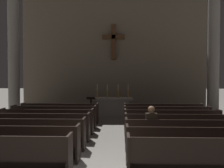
{
  "coord_description": "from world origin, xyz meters",
  "views": [
    {
      "loc": [
        0.48,
        -5.29,
        2.18
      ],
      "look_at": [
        0.0,
        7.53,
        1.79
      ],
      "focal_mm": 40.47,
      "sensor_mm": 36.0,
      "label": 1
    }
  ],
  "objects_px": {
    "candlestick_outer_right": "(128,93)",
    "pew_left_row_5": "(47,121)",
    "pew_left_row_7": "(60,113)",
    "pew_right_row_3": "(186,135)",
    "altar": "(113,106)",
    "pew_left_row_3": "(26,133)",
    "pew_left_row_4": "(37,126)",
    "candlestick_inner_left": "(107,93)",
    "column_right_second": "(213,50)",
    "pew_left_row_6": "(54,117)",
    "candlestick_inner_right": "(118,93)",
    "lone_worshipper": "(151,127)",
    "pew_right_row_5": "(172,122)",
    "column_left_second": "(14,51)",
    "lectern": "(91,109)",
    "candlestick_outer_left": "(97,93)",
    "pew_right_row_6": "(167,117)",
    "pew_right_row_7": "(163,114)",
    "pew_right_row_1": "(212,158)",
    "pew_left_row_2": "(10,143)",
    "pew_right_row_4": "(178,128)",
    "pew_right_row_2": "(197,145)"
  },
  "relations": [
    {
      "from": "pew_right_row_5",
      "to": "candlestick_inner_left",
      "type": "height_order",
      "value": "candlestick_inner_left"
    },
    {
      "from": "candlestick_outer_left",
      "to": "candlestick_inner_right",
      "type": "distance_m",
      "value": 1.15
    },
    {
      "from": "candlestick_inner_right",
      "to": "pew_right_row_5",
      "type": "bearing_deg",
      "value": -64.73
    },
    {
      "from": "pew_left_row_5",
      "to": "pew_right_row_1",
      "type": "bearing_deg",
      "value": -41.61
    },
    {
      "from": "pew_right_row_7",
      "to": "candlestick_inner_left",
      "type": "relative_size",
      "value": 4.85
    },
    {
      "from": "pew_right_row_4",
      "to": "candlestick_inner_left",
      "type": "relative_size",
      "value": 4.85
    },
    {
      "from": "candlestick_inner_right",
      "to": "lone_worshipper",
      "type": "bearing_deg",
      "value": -80.75
    },
    {
      "from": "pew_left_row_5",
      "to": "candlestick_outer_left",
      "type": "relative_size",
      "value": 4.85
    },
    {
      "from": "pew_left_row_2",
      "to": "lone_worshipper",
      "type": "bearing_deg",
      "value": 16.34
    },
    {
      "from": "candlestick_outer_left",
      "to": "lone_worshipper",
      "type": "height_order",
      "value": "candlestick_outer_left"
    },
    {
      "from": "pew_right_row_5",
      "to": "candlestick_inner_left",
      "type": "relative_size",
      "value": 4.85
    },
    {
      "from": "pew_right_row_3",
      "to": "candlestick_inner_left",
      "type": "relative_size",
      "value": 4.85
    },
    {
      "from": "candlestick_outer_right",
      "to": "lectern",
      "type": "relative_size",
      "value": 0.63
    },
    {
      "from": "candlestick_outer_right",
      "to": "pew_left_row_5",
      "type": "bearing_deg",
      "value": -126.32
    },
    {
      "from": "altar",
      "to": "candlestick_outer_left",
      "type": "height_order",
      "value": "candlestick_outer_left"
    },
    {
      "from": "pew_right_row_6",
      "to": "pew_right_row_7",
      "type": "height_order",
      "value": "same"
    },
    {
      "from": "pew_left_row_7",
      "to": "candlestick_outer_right",
      "type": "distance_m",
      "value": 4.01
    },
    {
      "from": "pew_right_row_2",
      "to": "pew_right_row_6",
      "type": "relative_size",
      "value": 1.0
    },
    {
      "from": "pew_left_row_7",
      "to": "lone_worshipper",
      "type": "bearing_deg",
      "value": -48.26
    },
    {
      "from": "pew_left_row_6",
      "to": "altar",
      "type": "bearing_deg",
      "value": 54.57
    },
    {
      "from": "altar",
      "to": "candlestick_inner_right",
      "type": "xyz_separation_m",
      "value": [
        0.3,
        0.0,
        0.71
      ]
    },
    {
      "from": "candlestick_outer_left",
      "to": "candlestick_inner_right",
      "type": "height_order",
      "value": "same"
    },
    {
      "from": "candlestick_inner_left",
      "to": "pew_left_row_3",
      "type": "bearing_deg",
      "value": -107.69
    },
    {
      "from": "pew_right_row_4",
      "to": "pew_right_row_7",
      "type": "relative_size",
      "value": 1.0
    },
    {
      "from": "pew_right_row_3",
      "to": "altar",
      "type": "bearing_deg",
      "value": 110.07
    },
    {
      "from": "pew_right_row_3",
      "to": "candlestick_outer_left",
      "type": "bearing_deg",
      "value": 116.41
    },
    {
      "from": "candlestick_inner_left",
      "to": "candlestick_outer_right",
      "type": "height_order",
      "value": "same"
    },
    {
      "from": "pew_left_row_5",
      "to": "candlestick_outer_left",
      "type": "height_order",
      "value": "candlestick_outer_left"
    },
    {
      "from": "pew_left_row_3",
      "to": "pew_left_row_4",
      "type": "distance_m",
      "value": 1.05
    },
    {
      "from": "pew_left_row_4",
      "to": "pew_right_row_3",
      "type": "xyz_separation_m",
      "value": [
        4.73,
        -1.05,
        0.0
      ]
    },
    {
      "from": "pew_left_row_5",
      "to": "altar",
      "type": "distance_m",
      "value": 4.97
    },
    {
      "from": "pew_right_row_3",
      "to": "lone_worshipper",
      "type": "bearing_deg",
      "value": 177.83
    },
    {
      "from": "pew_left_row_2",
      "to": "column_left_second",
      "type": "xyz_separation_m",
      "value": [
        -2.75,
        6.62,
        3.03
      ]
    },
    {
      "from": "pew_left_row_6",
      "to": "column_left_second",
      "type": "height_order",
      "value": "column_left_second"
    },
    {
      "from": "pew_left_row_2",
      "to": "pew_right_row_3",
      "type": "relative_size",
      "value": 1.0
    },
    {
      "from": "pew_left_row_6",
      "to": "lectern",
      "type": "bearing_deg",
      "value": 58.31
    },
    {
      "from": "pew_right_row_5",
      "to": "candlestick_inner_right",
      "type": "xyz_separation_m",
      "value": [
        -2.06,
        4.37,
        0.77
      ]
    },
    {
      "from": "pew_left_row_6",
      "to": "altar",
      "type": "relative_size",
      "value": 1.61
    },
    {
      "from": "pew_right_row_6",
      "to": "candlestick_inner_right",
      "type": "distance_m",
      "value": 3.99
    },
    {
      "from": "pew_right_row_1",
      "to": "candlestick_inner_left",
      "type": "height_order",
      "value": "candlestick_inner_left"
    },
    {
      "from": "altar",
      "to": "column_left_second",
      "type": "bearing_deg",
      "value": -169.99
    },
    {
      "from": "pew_right_row_5",
      "to": "pew_right_row_6",
      "type": "xyz_separation_m",
      "value": [
        0.0,
        1.05,
        0.0
      ]
    },
    {
      "from": "pew_right_row_4",
      "to": "pew_right_row_7",
      "type": "xyz_separation_m",
      "value": [
        0.0,
        3.15,
        0.0
      ]
    },
    {
      "from": "pew_left_row_4",
      "to": "pew_right_row_6",
      "type": "xyz_separation_m",
      "value": [
        4.73,
        2.1,
        0.0
      ]
    },
    {
      "from": "pew_right_row_7",
      "to": "column_right_second",
      "type": "relative_size",
      "value": 0.49
    },
    {
      "from": "pew_right_row_4",
      "to": "candlestick_inner_right",
      "type": "relative_size",
      "value": 4.85
    },
    {
      "from": "column_left_second",
      "to": "candlestick_inner_left",
      "type": "distance_m",
      "value": 5.39
    },
    {
      "from": "pew_right_row_7",
      "to": "column_left_second",
      "type": "height_order",
      "value": "column_left_second"
    },
    {
      "from": "altar",
      "to": "column_right_second",
      "type": "bearing_deg",
      "value": -10.01
    },
    {
      "from": "pew_left_row_7",
      "to": "lectern",
      "type": "relative_size",
      "value": 3.07
    }
  ]
}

